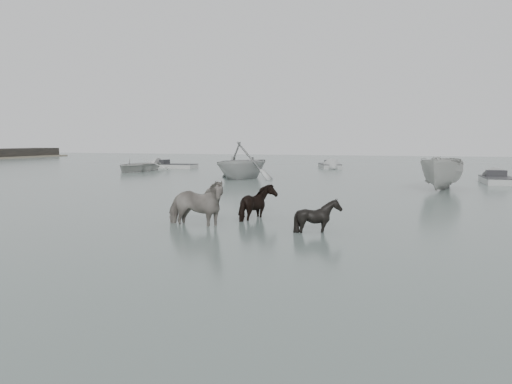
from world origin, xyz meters
TOP-DOWN VIEW (x-y plane):
  - ground at (0.00, 0.00)m, footprint 140.00×140.00m
  - pony_pinto at (-0.50, 0.35)m, footprint 2.10×1.07m
  - pony_dark at (0.89, 2.18)m, footprint 1.47×1.62m
  - pony_black at (3.16, 0.46)m, footprint 1.31×1.23m
  - rowboat_lead at (-16.05, 22.77)m, footprint 4.09×5.55m
  - rowboat_trail at (-5.16, 17.78)m, footprint 5.65×6.03m
  - boat_small at (7.00, 14.00)m, footprint 2.86×5.15m
  - skiff_port at (10.26, 19.04)m, footprint 1.83×4.68m
  - skiff_outer at (-15.52, 27.73)m, footprint 6.44×1.95m
  - skiff_mid at (-1.86, 32.22)m, footprint 3.24×5.87m

SIDE VIEW (x-z plane):
  - ground at x=0.00m, z-range 0.00..0.00m
  - skiff_port at x=10.26m, z-range 0.00..0.75m
  - skiff_outer at x=-15.52m, z-range 0.00..0.75m
  - skiff_mid at x=-1.86m, z-range 0.00..0.75m
  - rowboat_lead at x=-16.05m, z-range 0.00..1.11m
  - pony_black at x=3.16m, z-range 0.00..1.18m
  - pony_dark at x=0.89m, z-range 0.00..1.40m
  - pony_pinto at x=-0.50m, z-range 0.00..1.73m
  - boat_small at x=7.00m, z-range 0.00..1.88m
  - rowboat_trail at x=-5.16m, z-range 0.00..2.55m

